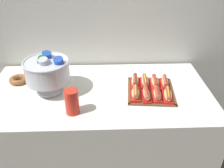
{
  "coord_description": "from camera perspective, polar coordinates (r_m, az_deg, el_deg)",
  "views": [
    {
      "loc": [
        0.04,
        -1.51,
        1.76
      ],
      "look_at": [
        0.1,
        0.0,
        0.84
      ],
      "focal_mm": 39.08,
      "sensor_mm": 36.0,
      "label": 1
    }
  ],
  "objects": [
    {
      "name": "hot_dog_0",
      "position": [
        1.71,
        5.52,
        -2.2
      ],
      "size": [
        0.08,
        0.16,
        0.06
      ],
      "color": "red",
      "rests_on": "serving_tray"
    },
    {
      "name": "back_wall",
      "position": [
        2.06,
        -3.4,
        18.2
      ],
      "size": [
        6.0,
        0.1,
        2.6
      ],
      "primitive_type": "cube",
      "color": "beige",
      "rests_on": "ground_plane"
    },
    {
      "name": "hot_dog_3",
      "position": [
        1.74,
        12.96,
        -2.49
      ],
      "size": [
        0.09,
        0.19,
        0.06
      ],
      "color": "red",
      "rests_on": "serving_tray"
    },
    {
      "name": "punch_bowl",
      "position": [
        1.76,
        -14.87,
        3.09
      ],
      "size": [
        0.32,
        0.32,
        0.29
      ],
      "color": "silver",
      "rests_on": "buffet_table"
    },
    {
      "name": "serving_tray",
      "position": [
        1.8,
        8.98,
        -1.69
      ],
      "size": [
        0.36,
        0.39,
        0.01
      ],
      "color": "brown",
      "rests_on": "buffet_table"
    },
    {
      "name": "cup_stack",
      "position": [
        1.56,
        -9.37,
        -4.12
      ],
      "size": [
        0.09,
        0.09,
        0.17
      ],
      "color": "red",
      "rests_on": "buffet_table"
    },
    {
      "name": "hot_dog_1",
      "position": [
        1.71,
        8.03,
        -2.23
      ],
      "size": [
        0.06,
        0.18,
        0.06
      ],
      "color": "#B21414",
      "rests_on": "serving_tray"
    },
    {
      "name": "hot_dog_4",
      "position": [
        1.85,
        5.41,
        0.65
      ],
      "size": [
        0.08,
        0.17,
        0.06
      ],
      "color": "red",
      "rests_on": "serving_tray"
    },
    {
      "name": "hot_dog_6",
      "position": [
        1.86,
        10.02,
        0.45
      ],
      "size": [
        0.08,
        0.17,
        0.06
      ],
      "color": "red",
      "rests_on": "serving_tray"
    },
    {
      "name": "donut",
      "position": [
        2.03,
        -21.0,
        0.96
      ],
      "size": [
        0.14,
        0.14,
        0.04
      ],
      "color": "brown",
      "rests_on": "buffet_table"
    },
    {
      "name": "hot_dog_2",
      "position": [
        1.72,
        10.51,
        -2.34
      ],
      "size": [
        0.08,
        0.16,
        0.06
      ],
      "color": "red",
      "rests_on": "serving_tray"
    },
    {
      "name": "hot_dog_5",
      "position": [
        1.85,
        7.72,
        0.53
      ],
      "size": [
        0.08,
        0.18,
        0.06
      ],
      "color": "red",
      "rests_on": "serving_tray"
    },
    {
      "name": "buffet_table",
      "position": [
        2.03,
        -2.82,
        -10.55
      ],
      "size": [
        1.64,
        0.85,
        0.79
      ],
      "color": "white",
      "rests_on": "ground_plane"
    },
    {
      "name": "hot_dog_7",
      "position": [
        1.87,
        12.3,
        0.4
      ],
      "size": [
        0.08,
        0.17,
        0.06
      ],
      "color": "red",
      "rests_on": "serving_tray"
    },
    {
      "name": "ground_plane",
      "position": [
        2.32,
        -2.55,
        -18.2
      ],
      "size": [
        10.0,
        10.0,
        0.0
      ],
      "primitive_type": "plane",
      "color": "#4C4238"
    }
  ]
}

